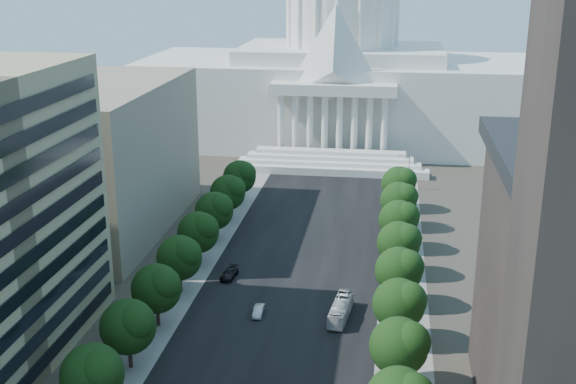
% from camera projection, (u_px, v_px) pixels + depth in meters
% --- Properties ---
extents(road_asphalt, '(30.00, 260.00, 0.01)m').
position_uv_depth(road_asphalt, '(301.00, 257.00, 135.78)').
color(road_asphalt, black).
rests_on(road_asphalt, ground).
extents(sidewalk_left, '(8.00, 260.00, 0.02)m').
position_uv_depth(sidewalk_left, '(203.00, 251.00, 138.39)').
color(sidewalk_left, gray).
rests_on(sidewalk_left, ground).
extents(sidewalk_right, '(8.00, 260.00, 0.02)m').
position_uv_depth(sidewalk_right, '(402.00, 262.00, 133.16)').
color(sidewalk_right, gray).
rests_on(sidewalk_right, ground).
extents(capitol, '(120.00, 56.00, 73.00)m').
position_uv_depth(capitol, '(341.00, 76.00, 219.19)').
color(capitol, white).
rests_on(capitol, ground).
extents(office_block_left_far, '(38.00, 52.00, 30.00)m').
position_uv_depth(office_block_left_far, '(74.00, 157.00, 147.27)').
color(office_block_left_far, gray).
rests_on(office_block_left_far, ground).
extents(tree_l_c, '(7.79, 7.60, 9.97)m').
position_uv_depth(tree_l_c, '(94.00, 374.00, 85.15)').
color(tree_l_c, '#33261C').
rests_on(tree_l_c, ground).
extents(tree_l_d, '(7.79, 7.60, 9.97)m').
position_uv_depth(tree_l_d, '(130.00, 326.00, 96.47)').
color(tree_l_d, '#33261C').
rests_on(tree_l_d, ground).
extents(tree_l_e, '(7.79, 7.60, 9.97)m').
position_uv_depth(tree_l_e, '(158.00, 288.00, 107.78)').
color(tree_l_e, '#33261C').
rests_on(tree_l_e, ground).
extents(tree_l_f, '(7.79, 7.60, 9.97)m').
position_uv_depth(tree_l_f, '(181.00, 257.00, 119.10)').
color(tree_l_f, '#33261C').
rests_on(tree_l_f, ground).
extents(tree_l_g, '(7.79, 7.60, 9.97)m').
position_uv_depth(tree_l_g, '(200.00, 231.00, 130.41)').
color(tree_l_g, '#33261C').
rests_on(tree_l_g, ground).
extents(tree_l_h, '(7.79, 7.60, 9.97)m').
position_uv_depth(tree_l_h, '(216.00, 210.00, 141.73)').
color(tree_l_h, '#33261C').
rests_on(tree_l_h, ground).
extents(tree_l_i, '(7.79, 7.60, 9.97)m').
position_uv_depth(tree_l_i, '(229.00, 192.00, 153.04)').
color(tree_l_i, '#33261C').
rests_on(tree_l_i, ground).
extents(tree_l_j, '(7.79, 7.60, 9.97)m').
position_uv_depth(tree_l_j, '(241.00, 176.00, 164.36)').
color(tree_l_j, '#33261C').
rests_on(tree_l_j, ground).
extents(tree_r_d, '(7.79, 7.60, 9.97)m').
position_uv_depth(tree_r_d, '(402.00, 345.00, 91.51)').
color(tree_r_d, '#33261C').
rests_on(tree_r_d, ground).
extents(tree_r_e, '(7.79, 7.60, 9.97)m').
position_uv_depth(tree_r_e, '(401.00, 303.00, 102.83)').
color(tree_r_e, '#33261C').
rests_on(tree_r_e, ground).
extents(tree_r_f, '(7.79, 7.60, 9.97)m').
position_uv_depth(tree_r_f, '(401.00, 269.00, 114.14)').
color(tree_r_f, '#33261C').
rests_on(tree_r_f, ground).
extents(tree_r_g, '(7.79, 7.60, 9.97)m').
position_uv_depth(tree_r_g, '(401.00, 242.00, 125.46)').
color(tree_r_g, '#33261C').
rests_on(tree_r_g, ground).
extents(tree_r_h, '(7.79, 7.60, 9.97)m').
position_uv_depth(tree_r_h, '(400.00, 219.00, 136.77)').
color(tree_r_h, '#33261C').
rests_on(tree_r_h, ground).
extents(tree_r_i, '(7.79, 7.60, 9.97)m').
position_uv_depth(tree_r_i, '(400.00, 199.00, 148.09)').
color(tree_r_i, '#33261C').
rests_on(tree_r_i, ground).
extents(tree_r_j, '(7.79, 7.60, 9.97)m').
position_uv_depth(tree_r_j, '(400.00, 182.00, 159.40)').
color(tree_r_j, '#33261C').
rests_on(tree_r_j, ground).
extents(streetlight_c, '(2.61, 0.44, 9.00)m').
position_uv_depth(streetlight_c, '(412.00, 307.00, 102.98)').
color(streetlight_c, gray).
rests_on(streetlight_c, ground).
extents(streetlight_d, '(2.61, 0.44, 9.00)m').
position_uv_depth(streetlight_d, '(409.00, 243.00, 126.56)').
color(streetlight_d, gray).
rests_on(streetlight_d, ground).
extents(streetlight_e, '(2.61, 0.44, 9.00)m').
position_uv_depth(streetlight_e, '(408.00, 199.00, 150.13)').
color(streetlight_e, gray).
rests_on(streetlight_e, ground).
extents(streetlight_f, '(2.61, 0.44, 9.00)m').
position_uv_depth(streetlight_f, '(406.00, 167.00, 173.71)').
color(streetlight_f, gray).
rests_on(streetlight_f, ground).
extents(car_silver, '(1.55, 4.20, 1.37)m').
position_uv_depth(car_silver, '(259.00, 311.00, 113.03)').
color(car_silver, '#AEB1B6').
rests_on(car_silver, ground).
extents(car_dark_b, '(2.73, 5.53, 1.55)m').
position_uv_depth(car_dark_b, '(229.00, 274.00, 126.38)').
color(car_dark_b, black).
rests_on(car_dark_b, ground).
extents(city_bus, '(3.50, 10.41, 2.84)m').
position_uv_depth(city_bus, '(341.00, 309.00, 111.94)').
color(city_bus, silver).
rests_on(city_bus, ground).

